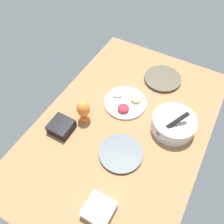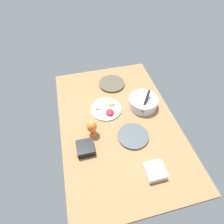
{
  "view_description": "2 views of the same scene",
  "coord_description": "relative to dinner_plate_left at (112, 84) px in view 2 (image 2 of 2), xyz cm",
  "views": [
    {
      "loc": [
        76.33,
        34.03,
        125.49
      ],
      "look_at": [
        -3.5,
        -10.43,
        3.47
      ],
      "focal_mm": 36.98,
      "sensor_mm": 36.0,
      "label": 1
    },
    {
      "loc": [
        101.06,
        -30.92,
        135.63
      ],
      "look_at": [
        -9.61,
        -3.28,
        3.47
      ],
      "focal_mm": 30.14,
      "sensor_mm": 36.0,
      "label": 2
    }
  ],
  "objects": [
    {
      "name": "fruit_platter",
      "position": [
        34.21,
        -13.73,
        0.39
      ],
      "size": [
        29.26,
        29.26,
        5.52
      ],
      "color": "silver",
      "rests_on": "ground_plane"
    },
    {
      "name": "square_bowl_white",
      "position": [
        104.35,
        6.81,
        2.06
      ],
      "size": [
        14.09,
        14.09,
        5.89
      ],
      "color": "white",
      "rests_on": "ground_plane"
    },
    {
      "name": "hurricane_glass_orange",
      "position": [
        58.77,
        -31.6,
        8.71
      ],
      "size": [
        8.59,
        8.59,
        16.91
      ],
      "color": "orange",
      "rests_on": "ground_plane"
    },
    {
      "name": "ground_plane",
      "position": [
        51.09,
        -6.79,
        -3.21
      ],
      "size": [
        160.0,
        104.0,
        4.0
      ],
      "primitive_type": "cube",
      "color": "#8C603D"
    },
    {
      "name": "dinner_plate_right",
      "position": [
        70.07,
        1.37,
        -0.18
      ],
      "size": [
        26.39,
        26.39,
        1.98
      ],
      "color": "silver",
      "rests_on": "ground_plane"
    },
    {
      "name": "mixing_bowl",
      "position": [
        38.1,
        21.67,
        4.26
      ],
      "size": [
        27.41,
        27.41,
        17.25
      ],
      "color": "silver",
      "rests_on": "ground_plane"
    },
    {
      "name": "square_bowl_black",
      "position": [
        73.08,
        -39.88,
        2.36
      ],
      "size": [
        13.79,
        13.79,
        6.42
      ],
      "color": "black",
      "rests_on": "ground_plane"
    },
    {
      "name": "dinner_plate_left",
      "position": [
        0.0,
        0.0,
        0.0
      ],
      "size": [
        27.68,
        27.68,
        2.33
      ],
      "color": "beige",
      "rests_on": "ground_plane"
    }
  ]
}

